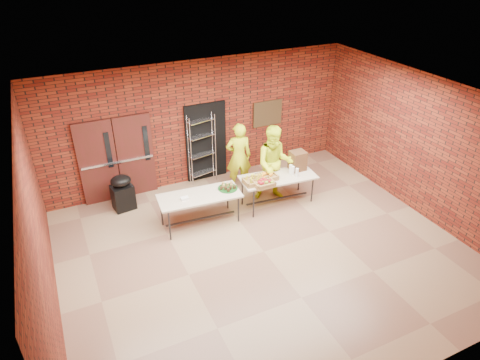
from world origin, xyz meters
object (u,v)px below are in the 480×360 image
wire_rack (202,149)px  covered_grill (122,192)px  coffee_dispenser (298,161)px  volunteer_woman (239,157)px  table_right (278,179)px  table_left (200,198)px  volunteer_man (274,164)px

wire_rack → covered_grill: wire_rack is taller
coffee_dispenser → volunteer_woman: volunteer_woman is taller
table_right → coffee_dispenser: bearing=16.8°
table_left → covered_grill: size_ratio=2.11×
wire_rack → covered_grill: bearing=178.7°
wire_rack → coffee_dispenser: wire_rack is taller
table_left → volunteer_woman: size_ratio=1.05×
wire_rack → table_right: bearing=-67.8°
coffee_dispenser → volunteer_woman: bearing=139.0°
wire_rack → table_left: 1.97m
covered_grill → table_right: bearing=-29.5°
covered_grill → table_left: bearing=-51.3°
wire_rack → volunteer_woman: wire_rack is taller
table_left → volunteer_man: 2.07m
wire_rack → volunteer_man: (1.28, -1.54, 0.02)m
coffee_dispenser → covered_grill: coffee_dispenser is taller
table_left → covered_grill: 2.00m
table_right → volunteer_man: volunteer_man is taller
wire_rack → table_left: size_ratio=1.00×
coffee_dispenser → covered_grill: (-4.04, 1.25, -0.54)m
volunteer_woman → table_right: bearing=130.3°
wire_rack → volunteer_man: 2.00m
volunteer_woman → wire_rack: bearing=-29.9°
coffee_dispenser → covered_grill: bearing=162.8°
table_left → wire_rack: bearing=71.8°
table_right → covered_grill: covered_grill is taller
table_left → covered_grill: bearing=141.0°
table_right → coffee_dispenser: coffee_dispenser is taller
table_left → coffee_dispenser: size_ratio=3.93×
table_left → volunteer_man: (2.03, 0.27, 0.27)m
table_left → table_right: (2.00, 0.00, -0.00)m
table_left → coffee_dispenser: 2.61m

